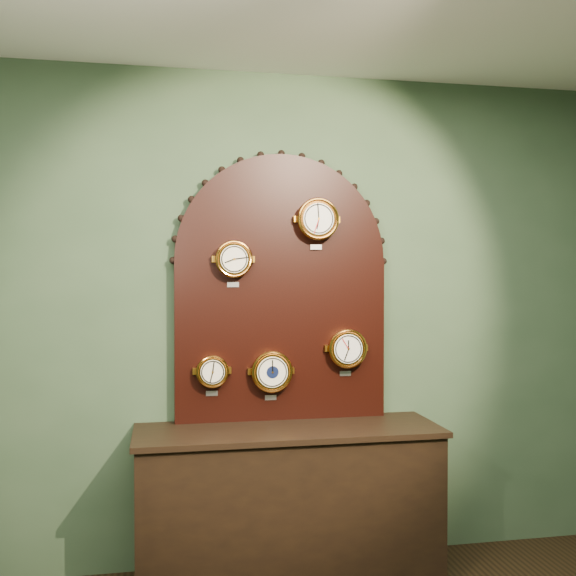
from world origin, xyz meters
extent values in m
plane|color=#3C553A|center=(0.00, 2.50, 1.40)|extent=(4.00, 0.00, 4.00)
cube|color=black|center=(0.00, 2.23, 0.40)|extent=(1.60, 0.50, 0.80)
cube|color=black|center=(0.00, 2.45, 1.28)|extent=(1.20, 0.06, 0.90)
cylinder|color=black|center=(0.00, 2.45, 1.73)|extent=(1.20, 0.06, 1.20)
cylinder|color=orange|center=(-0.28, 2.39, 1.74)|extent=(0.19, 0.08, 0.19)
torus|color=orange|center=(-0.28, 2.36, 1.74)|extent=(0.21, 0.02, 0.21)
cylinder|color=white|center=(-0.28, 2.35, 1.74)|extent=(0.15, 0.01, 0.15)
cube|color=#B9B9C0|center=(-0.28, 2.42, 1.60)|extent=(0.07, 0.01, 0.03)
cylinder|color=orange|center=(0.19, 2.39, 1.96)|extent=(0.22, 0.08, 0.22)
torus|color=orange|center=(0.19, 2.36, 1.96)|extent=(0.24, 0.02, 0.24)
cylinder|color=white|center=(0.19, 2.35, 1.96)|extent=(0.18, 0.01, 0.18)
cube|color=#B9B9C0|center=(0.19, 2.42, 1.81)|extent=(0.07, 0.01, 0.03)
cylinder|color=orange|center=(-0.40, 2.39, 1.12)|extent=(0.16, 0.08, 0.16)
torus|color=orange|center=(-0.40, 2.36, 1.12)|extent=(0.18, 0.02, 0.18)
cylinder|color=white|center=(-0.40, 2.35, 1.12)|extent=(0.13, 0.01, 0.13)
cube|color=#B9B9C0|center=(-0.40, 2.42, 1.00)|extent=(0.06, 0.01, 0.03)
cylinder|color=orange|center=(-0.07, 2.39, 1.11)|extent=(0.22, 0.08, 0.22)
torus|color=orange|center=(-0.07, 2.36, 1.11)|extent=(0.23, 0.02, 0.23)
cylinder|color=white|center=(-0.07, 2.35, 1.11)|extent=(0.17, 0.01, 0.17)
cube|color=#B9B9C0|center=(-0.07, 2.42, 0.96)|extent=(0.07, 0.01, 0.03)
cylinder|color=#0C1436|center=(-0.07, 2.35, 1.11)|extent=(0.07, 0.00, 0.07)
cylinder|color=orange|center=(0.37, 2.39, 1.23)|extent=(0.21, 0.08, 0.21)
torus|color=orange|center=(0.37, 2.36, 1.23)|extent=(0.22, 0.02, 0.22)
cylinder|color=white|center=(0.37, 2.35, 1.23)|extent=(0.17, 0.01, 0.17)
cube|color=#B9B9C0|center=(0.37, 2.42, 1.08)|extent=(0.07, 0.01, 0.03)
camera|label=1|loc=(-0.67, -1.23, 1.66)|focal=41.14mm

